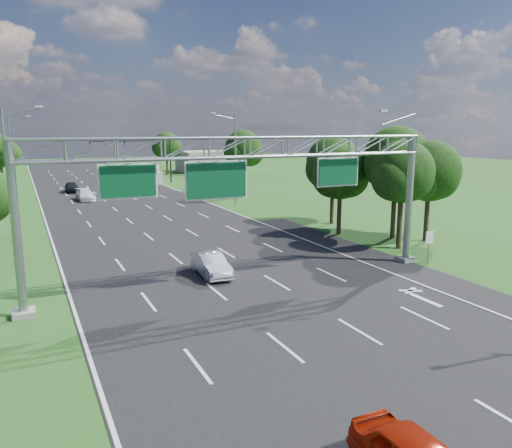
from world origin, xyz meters
TOP-DOWN VIEW (x-y plane):
  - ground at (0.00, 30.00)m, footprint 220.00×220.00m
  - road at (0.00, 30.00)m, footprint 18.00×180.00m
  - road_flare at (10.20, 14.00)m, footprint 3.00×30.00m
  - sign_gantry at (0.33, 12.00)m, footprint 23.50×1.00m
  - regulatory_sign at (12.40, 10.98)m, footprint 0.60×0.08m
  - traffic_signal at (7.48, 65.00)m, footprint 12.21×0.24m
  - streetlight_l_near at (-11.30, 30.00)m, footprint 2.97×0.22m
  - streetlight_l_far at (-11.30, 65.00)m, footprint 2.97×0.22m
  - streetlight_r_mid at (11.30, 40.00)m, footprint 2.97×0.22m
  - tree_cluster_right at (14.80, 19.19)m, footprint 9.91×14.60m
  - tree_verge_lc at (-12.92, 70.04)m, footprint 5.76×4.80m
  - tree_verge_rd at (16.08, 48.04)m, footprint 5.76×4.80m
  - tree_verge_re at (14.08, 78.04)m, footprint 5.76×4.80m
  - building_right at (24.00, 82.00)m, footprint 12.00×9.00m
  - silver_sedan at (-1.00, 14.47)m, footprint 1.50×4.08m
  - car_queue_a at (-3.78, 49.93)m, footprint 2.11×4.59m
  - car_queue_c at (-4.49, 58.59)m, footprint 1.73×4.16m
  - car_queue_d at (3.87, 55.95)m, footprint 1.64×4.06m
  - box_truck at (8.00, 66.48)m, footprint 2.28×7.45m

SIDE VIEW (x-z plane):
  - ground at x=0.00m, z-range 0.00..0.00m
  - road at x=0.00m, z-range -0.01..0.01m
  - road_flare at x=10.20m, z-range -0.01..0.01m
  - car_queue_a at x=-3.78m, z-range 0.00..1.30m
  - car_queue_d at x=3.87m, z-range 0.00..1.31m
  - silver_sedan at x=-1.00m, z-range 0.00..1.33m
  - car_queue_c at x=-4.49m, z-range 0.00..1.41m
  - box_truck at x=8.00m, z-range -0.06..2.75m
  - regulatory_sign at x=12.40m, z-range 0.46..2.56m
  - building_right at x=24.00m, z-range 0.00..4.00m
  - tree_verge_lc at x=-12.92m, z-range 1.17..8.79m
  - traffic_signal at x=7.48m, z-range 1.67..8.67m
  - tree_verge_re at x=14.08m, z-range 1.28..9.12m
  - tree_cluster_right at x=14.80m, z-range 0.97..9.65m
  - streetlight_l_near at x=-11.30m, z-range 0.50..10.66m
  - streetlight_l_far at x=-11.30m, z-range 0.50..10.66m
  - streetlight_r_mid at x=11.30m, z-range 0.50..10.66m
  - tree_verge_rd at x=16.08m, z-range 1.49..9.77m
  - sign_gantry at x=0.33m, z-range 2.11..11.67m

